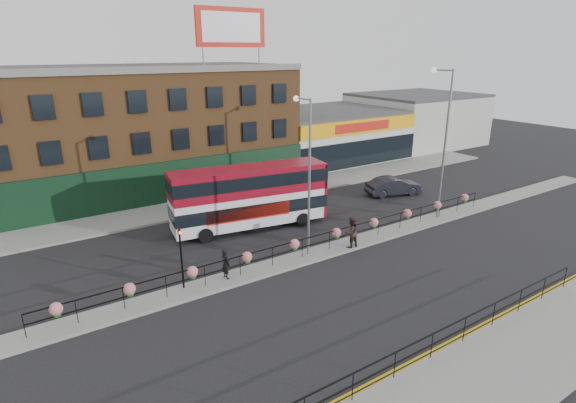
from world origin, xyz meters
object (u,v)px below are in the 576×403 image
car (394,186)px  lamp_column_west (307,165)px  pedestrian_a (226,263)px  lamp_column_east (443,132)px  pedestrian_b (351,232)px  double_decker_bus (250,191)px

car → lamp_column_west: bearing=129.2°
car → pedestrian_a: 19.03m
lamp_column_east → pedestrian_b: bearing=-174.7°
pedestrian_a → pedestrian_b: pedestrian_b is taller
lamp_column_west → lamp_column_east: (11.33, -0.04, 0.74)m
car → lamp_column_west: lamp_column_west is taller
car → lamp_column_west: (-12.85, -5.45, 4.71)m
car → lamp_column_east: 7.88m
pedestrian_b → lamp_column_west: (-2.72, 0.84, 4.36)m
car → pedestrian_b: 11.93m
car → pedestrian_a: bearing=123.6°
double_decker_bus → car: (13.47, -0.09, -1.84)m
double_decker_bus → lamp_column_west: size_ratio=1.20×
double_decker_bus → car: 13.60m
car → lamp_column_west: size_ratio=0.55×
car → lamp_column_east: bearing=-179.2°
pedestrian_a → lamp_column_west: lamp_column_west is taller
pedestrian_b → lamp_column_east: bearing=-176.7°
car → double_decker_bus: bearing=105.8°
lamp_column_west → pedestrian_b: bearing=-17.2°
pedestrian_a → lamp_column_east: size_ratio=0.16×
pedestrian_a → lamp_column_east: 17.44m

